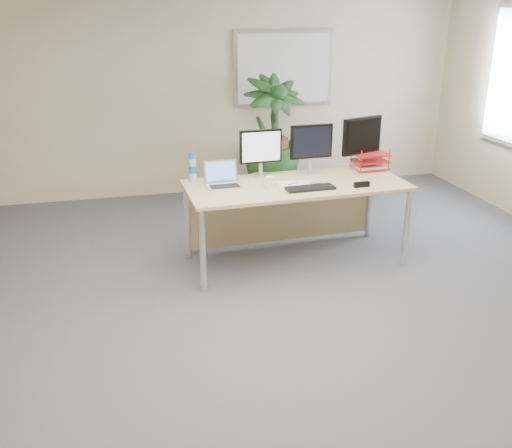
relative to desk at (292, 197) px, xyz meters
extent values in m
plane|color=#4C4C52|center=(-0.62, -1.70, -0.61)|extent=(8.00, 8.00, 0.00)
cube|color=#C5B68B|center=(-0.62, 2.30, 0.74)|extent=(7.00, 0.04, 2.70)
cube|color=#B6B6BC|center=(0.58, 2.27, 0.94)|extent=(1.30, 0.03, 0.95)
cube|color=silver|center=(0.58, 2.25, 0.94)|extent=(1.20, 0.01, 0.85)
cube|color=tan|center=(0.00, -0.11, 0.15)|extent=(2.05, 0.93, 0.03)
cube|color=tan|center=(-0.01, 0.28, -0.24)|extent=(1.92, 0.09, 0.63)
cylinder|color=silver|center=(-0.94, -0.52, -0.24)|extent=(0.05, 0.05, 0.75)
cylinder|color=silver|center=(0.98, -0.45, -0.24)|extent=(0.05, 0.05, 0.75)
cylinder|color=silver|center=(-0.97, 0.22, -0.24)|extent=(0.05, 0.05, 0.75)
cylinder|color=silver|center=(0.95, 0.30, -0.24)|extent=(0.05, 0.05, 0.75)
imported|color=#123314|center=(0.29, 1.75, 0.14)|extent=(1.02, 1.02, 1.50)
cylinder|color=silver|center=(-0.26, 0.19, 0.17)|extent=(0.18, 0.18, 0.02)
cylinder|color=silver|center=(-0.26, 0.19, 0.24)|extent=(0.04, 0.04, 0.11)
cube|color=black|center=(-0.26, 0.19, 0.46)|extent=(0.40, 0.05, 0.31)
cube|color=silver|center=(-0.26, 0.17, 0.46)|extent=(0.37, 0.02, 0.27)
cylinder|color=silver|center=(0.25, 0.21, 0.17)|extent=(0.19, 0.19, 0.02)
cylinder|color=silver|center=(0.25, 0.21, 0.24)|extent=(0.04, 0.04, 0.11)
cube|color=black|center=(0.25, 0.21, 0.47)|extent=(0.42, 0.05, 0.32)
cube|color=black|center=(0.25, 0.19, 0.47)|extent=(0.38, 0.02, 0.29)
cylinder|color=silver|center=(0.77, 0.20, 0.18)|extent=(0.21, 0.21, 0.02)
cylinder|color=silver|center=(0.77, 0.20, 0.25)|extent=(0.04, 0.04, 0.13)
cube|color=black|center=(0.77, 0.20, 0.50)|extent=(0.45, 0.19, 0.36)
cube|color=black|center=(0.78, 0.18, 0.50)|extent=(0.40, 0.14, 0.32)
cube|color=silver|center=(-0.66, -0.08, 0.17)|extent=(0.31, 0.22, 0.02)
cube|color=black|center=(-0.66, -0.09, 0.18)|extent=(0.26, 0.15, 0.00)
cube|color=silver|center=(-0.67, 0.05, 0.28)|extent=(0.31, 0.07, 0.20)
cube|color=#588BE3|center=(-0.67, 0.05, 0.28)|extent=(0.27, 0.05, 0.16)
cube|color=black|center=(0.07, -0.31, 0.18)|extent=(0.44, 0.16, 0.02)
cylinder|color=white|center=(-0.26, -0.17, 0.21)|extent=(0.09, 0.09, 0.10)
torus|color=white|center=(-0.31, -0.17, 0.21)|extent=(0.07, 0.02, 0.07)
cube|color=white|center=(-0.03, -0.17, 0.17)|extent=(0.32, 0.25, 0.01)
cylinder|color=#E64B19|center=(-0.04, -0.16, 0.18)|extent=(0.12, 0.07, 0.01)
cylinder|color=yellow|center=(0.17, -0.16, 0.17)|extent=(0.11, 0.02, 0.02)
cylinder|color=silver|center=(-0.91, 0.17, 0.27)|extent=(0.07, 0.07, 0.22)
cylinder|color=blue|center=(-0.91, 0.17, 0.41)|extent=(0.07, 0.07, 0.06)
cylinder|color=blue|center=(-0.91, 0.17, 0.28)|extent=(0.07, 0.07, 0.07)
cube|color=#B51619|center=(0.86, 0.18, 0.18)|extent=(0.34, 0.26, 0.02)
cube|color=#B51619|center=(0.86, 0.18, 0.25)|extent=(0.34, 0.26, 0.02)
cube|color=#B51619|center=(0.86, 0.18, 0.32)|extent=(0.34, 0.26, 0.02)
cube|color=white|center=(0.86, 0.18, 0.19)|extent=(0.31, 0.23, 0.02)
cube|color=black|center=(0.54, -0.36, 0.19)|extent=(0.14, 0.04, 0.05)
camera|label=1|loc=(-1.57, -4.87, 1.69)|focal=40.00mm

